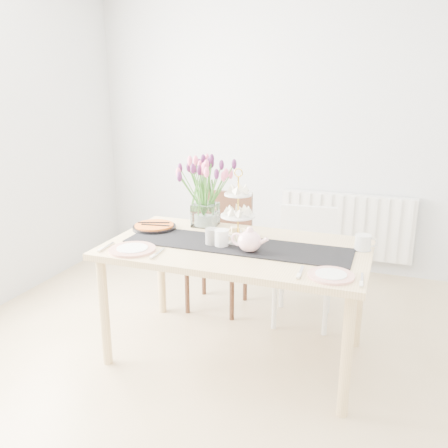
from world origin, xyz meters
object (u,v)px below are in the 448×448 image
(radiator, at_px, (346,226))
(chair_brown, at_px, (220,241))
(tart_tin, at_px, (154,227))
(plate_left, at_px, (132,249))
(dining_table, at_px, (236,258))
(mug_white, at_px, (222,238))
(teapot, at_px, (250,241))
(mug_grey, at_px, (212,237))
(cake_stand, at_px, (238,222))
(plate_right, at_px, (331,275))
(cream_jug, at_px, (363,243))
(chair_white, at_px, (305,256))
(tulip_vase, at_px, (205,181))

(radiator, height_order, chair_brown, chair_brown)
(tart_tin, distance_m, plate_left, 0.44)
(dining_table, height_order, chair_brown, chair_brown)
(mug_white, bearing_deg, teapot, -6.25)
(chair_brown, relative_size, mug_grey, 8.59)
(dining_table, xyz_separation_m, cake_stand, (-0.03, 0.13, 0.19))
(cake_stand, bearing_deg, dining_table, -75.59)
(mug_white, distance_m, plate_right, 0.74)
(plate_right, bearing_deg, mug_grey, 160.95)
(chair_brown, bearing_deg, radiator, 48.39)
(tart_tin, bearing_deg, plate_left, -79.24)
(radiator, height_order, cream_jug, cream_jug)
(chair_white, xyz_separation_m, tulip_vase, (-0.65, -0.35, 0.59))
(dining_table, distance_m, cream_jug, 0.77)
(tulip_vase, relative_size, teapot, 2.62)
(tulip_vase, height_order, cream_jug, tulip_vase)
(cake_stand, relative_size, mug_white, 3.85)
(teapot, bearing_deg, mug_white, 173.14)
(chair_brown, bearing_deg, dining_table, -63.92)
(radiator, distance_m, teapot, 1.89)
(chair_brown, distance_m, tart_tin, 0.67)
(chair_brown, distance_m, mug_grey, 0.81)
(cake_stand, bearing_deg, cream_jug, 4.31)
(tulip_vase, bearing_deg, cream_jug, -8.27)
(radiator, relative_size, cream_jug, 12.54)
(teapot, xyz_separation_m, mug_white, (-0.19, 0.05, -0.02))
(cream_jug, bearing_deg, dining_table, -170.98)
(tulip_vase, height_order, tart_tin, tulip_vase)
(mug_grey, height_order, plate_right, mug_grey)
(cake_stand, xyz_separation_m, mug_white, (-0.05, -0.17, -0.06))
(chair_white, xyz_separation_m, cake_stand, (-0.34, -0.57, 0.38))
(cream_jug, distance_m, mug_white, 0.85)
(teapot, height_order, cream_jug, teapot)
(dining_table, distance_m, tulip_vase, 0.63)
(dining_table, height_order, tulip_vase, tulip_vase)
(dining_table, xyz_separation_m, plate_right, (0.61, -0.29, 0.08))
(tulip_vase, bearing_deg, mug_grey, -61.93)
(plate_left, bearing_deg, cake_stand, 38.64)
(tart_tin, bearing_deg, cream_jug, 1.90)
(radiator, relative_size, mug_grey, 11.46)
(radiator, bearing_deg, plate_left, -117.55)
(tulip_vase, distance_m, cake_stand, 0.43)
(cream_jug, height_order, tart_tin, cream_jug)
(radiator, relative_size, tulip_vase, 2.02)
(chair_white, height_order, cake_stand, cake_stand)
(mug_grey, distance_m, plate_right, 0.81)
(cake_stand, bearing_deg, tulip_vase, 145.46)
(tart_tin, xyz_separation_m, plate_right, (1.25, -0.43, -0.01))
(radiator, xyz_separation_m, chair_white, (-0.18, -1.03, 0.04))
(tulip_vase, bearing_deg, chair_white, 28.20)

